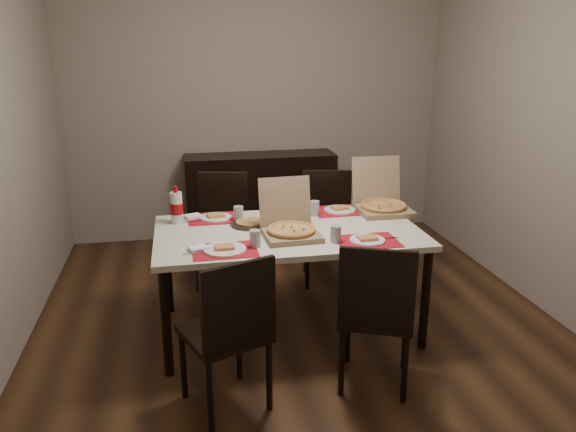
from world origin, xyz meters
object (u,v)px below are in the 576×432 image
(sideboard, at_px, (261,198))
(chair_far_left, at_px, (223,224))
(dining_table, at_px, (288,239))
(pizza_box_center, at_px, (290,227))
(soda_bottle, at_px, (177,208))
(chair_far_right, at_px, (327,221))
(dip_bowl, at_px, (287,219))
(chair_near_left, at_px, (230,329))
(chair_near_right, at_px, (376,310))

(sideboard, xyz_separation_m, chair_far_left, (-0.47, -0.96, 0.06))
(dining_table, xyz_separation_m, chair_far_left, (-0.38, 0.95, -0.17))
(sideboard, relative_size, pizza_box_center, 3.61)
(dining_table, bearing_deg, soda_bottle, 157.97)
(dining_table, height_order, chair_far_right, chair_far_right)
(pizza_box_center, bearing_deg, dip_bowl, 82.97)
(dining_table, xyz_separation_m, soda_bottle, (-0.74, 0.30, 0.18))
(sideboard, xyz_separation_m, soda_bottle, (-0.83, -1.61, 0.41))
(chair_far_left, distance_m, pizza_box_center, 1.16)
(chair_far_left, bearing_deg, pizza_box_center, -70.66)
(chair_far_left, xyz_separation_m, dip_bowl, (0.41, -0.75, 0.25))
(chair_near_left, relative_size, chair_far_right, 1.00)
(chair_near_right, relative_size, chair_far_left, 1.00)
(chair_far_right, bearing_deg, chair_far_left, 173.45)
(sideboard, height_order, chair_far_right, chair_far_right)
(chair_near_right, height_order, chair_far_right, same)
(chair_near_left, height_order, chair_far_right, same)
(chair_far_left, relative_size, dip_bowl, 7.65)
(chair_far_left, xyz_separation_m, soda_bottle, (-0.36, -0.65, 0.35))
(chair_far_left, relative_size, soda_bottle, 3.46)
(dip_bowl, xyz_separation_m, soda_bottle, (-0.77, 0.11, 0.10))
(chair_far_left, xyz_separation_m, pizza_box_center, (0.37, -1.06, 0.30))
(chair_far_right, distance_m, dip_bowl, 0.85)
(chair_far_left, bearing_deg, soda_bottle, -119.36)
(chair_far_left, distance_m, dip_bowl, 0.89)
(dip_bowl, height_order, soda_bottle, soda_bottle)
(pizza_box_center, distance_m, dip_bowl, 0.31)
(sideboard, distance_m, dip_bowl, 1.74)
(chair_near_left, bearing_deg, chair_near_right, 3.45)
(dip_bowl, bearing_deg, soda_bottle, 172.27)
(chair_far_left, bearing_deg, sideboard, 64.03)
(soda_bottle, bearing_deg, chair_far_left, 60.64)
(sideboard, distance_m, soda_bottle, 1.85)
(chair_near_right, relative_size, soda_bottle, 3.46)
(chair_far_right, relative_size, soda_bottle, 3.46)
(chair_far_left, distance_m, chair_far_right, 0.89)
(dining_table, xyz_separation_m, chair_near_right, (0.36, -0.81, -0.17))
(chair_far_left, bearing_deg, chair_near_right, -67.30)
(soda_bottle, bearing_deg, dining_table, -22.03)
(dining_table, bearing_deg, pizza_box_center, -93.88)
(dining_table, distance_m, chair_near_right, 0.91)
(soda_bottle, bearing_deg, chair_near_right, -45.34)
(pizza_box_center, bearing_deg, soda_bottle, 150.83)
(chair_near_right, xyz_separation_m, chair_far_right, (0.15, 1.66, 0.00))
(chair_near_left, distance_m, chair_far_right, 1.98)
(dip_bowl, bearing_deg, chair_near_right, -72.00)
(sideboard, distance_m, chair_near_left, 2.83)
(dining_table, relative_size, pizza_box_center, 4.34)
(chair_far_right, bearing_deg, dip_bowl, -126.38)
(chair_near_right, xyz_separation_m, chair_far_left, (-0.74, 1.76, 0.00))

